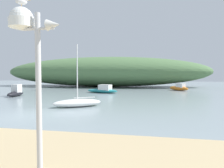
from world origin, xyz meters
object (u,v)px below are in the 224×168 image
seagull_on_radar (22,1)px  motorboat_outer_mooring (16,92)px  mast_structure (27,35)px  motorboat_far_right (103,90)px  sailboat_mid_channel (78,103)px  motorboat_centre_water (179,88)px

seagull_on_radar → motorboat_outer_mooring: 18.73m
mast_structure → motorboat_far_right: (-3.10, 20.19, -2.76)m
seagull_on_radar → motorboat_outer_mooring: seagull_on_radar is taller
sailboat_mid_channel → motorboat_centre_water: size_ratio=1.44×
motorboat_outer_mooring → motorboat_far_right: 9.90m
motorboat_centre_water → sailboat_mid_channel: bearing=-119.5°
mast_structure → sailboat_mid_channel: 10.10m
seagull_on_radar → sailboat_mid_channel: 10.30m
motorboat_outer_mooring → motorboat_centre_water: 21.39m
mast_structure → motorboat_centre_water: mast_structure is taller
sailboat_mid_channel → motorboat_centre_water: (9.34, 16.48, 0.11)m
seagull_on_radar → motorboat_far_right: 20.70m
mast_structure → sailboat_mid_channel: bearing=104.5°
sailboat_mid_channel → motorboat_centre_water: sailboat_mid_channel is taller
motorboat_far_right → motorboat_centre_water: bearing=29.6°
sailboat_mid_channel → motorboat_far_right: bearing=93.6°
sailboat_mid_channel → motorboat_far_right: (-0.67, 10.80, 0.08)m
seagull_on_radar → sailboat_mid_channel: bearing=103.9°
mast_structure → motorboat_far_right: mast_structure is taller
seagull_on_radar → motorboat_far_right: bearing=98.4°
seagull_on_radar → motorboat_centre_water: bearing=74.8°
seagull_on_radar → mast_structure: bearing=-4.3°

